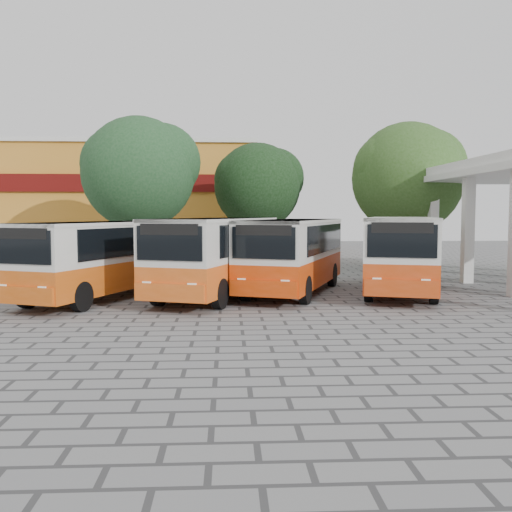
{
  "coord_description": "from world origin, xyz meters",
  "views": [
    {
      "loc": [
        -2.88,
        -18.78,
        3.11
      ],
      "look_at": [
        -1.81,
        2.76,
        1.5
      ],
      "focal_mm": 40.0,
      "sensor_mm": 36.0,
      "label": 1
    }
  ],
  "objects": [
    {
      "name": "tree_right",
      "position": [
        7.32,
        13.01,
        5.31
      ],
      "size": [
        6.53,
        6.22,
        8.21
      ],
      "color": "black",
      "rests_on": "ground"
    },
    {
      "name": "shophouse_block",
      "position": [
        -11.0,
        25.99,
        4.16
      ],
      "size": [
        20.4,
        10.4,
        8.3
      ],
      "color": "orange",
      "rests_on": "ground"
    },
    {
      "name": "bus_far_right",
      "position": [
        3.94,
        3.16,
        1.71
      ],
      "size": [
        4.82,
        8.73,
        2.96
      ],
      "rotation": [
        0.0,
        0.0,
        -0.3
      ],
      "color": "#C03B0D",
      "rests_on": "ground"
    },
    {
      "name": "bus_centre_left",
      "position": [
        -3.29,
        2.47,
        1.7
      ],
      "size": [
        5.07,
        8.68,
        2.93
      ],
      "rotation": [
        0.0,
        0.0,
        -0.35
      ],
      "color": "#D35414",
      "rests_on": "ground"
    },
    {
      "name": "ground",
      "position": [
        0.0,
        0.0,
        0.0
      ],
      "size": [
        90.0,
        90.0,
        0.0
      ],
      "primitive_type": "plane",
      "color": "slate",
      "rests_on": "ground"
    },
    {
      "name": "tree_middle",
      "position": [
        -0.98,
        16.21,
        4.94
      ],
      "size": [
        5.53,
        5.27,
        7.4
      ],
      "color": "black",
      "rests_on": "ground"
    },
    {
      "name": "bus_centre_right",
      "position": [
        -0.32,
        3.27,
        1.66
      ],
      "size": [
        5.07,
        8.52,
        2.87
      ],
      "rotation": [
        0.0,
        0.0,
        -0.36
      ],
      "color": "#C63505",
      "rests_on": "ground"
    },
    {
      "name": "tree_left",
      "position": [
        -7.63,
        12.76,
        5.51
      ],
      "size": [
        6.42,
        6.12,
        8.37
      ],
      "color": "#342210",
      "rests_on": "ground"
    },
    {
      "name": "bus_far_left",
      "position": [
        -7.56,
        2.08,
        1.62
      ],
      "size": [
        5.09,
        8.34,
        2.81
      ],
      "rotation": [
        0.0,
        0.0,
        -0.38
      ],
      "color": "#C54E0E",
      "rests_on": "ground"
    }
  ]
}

